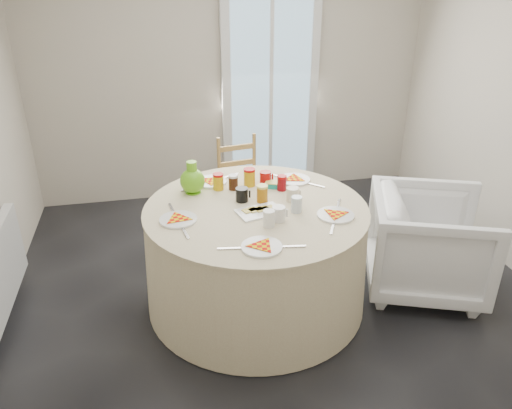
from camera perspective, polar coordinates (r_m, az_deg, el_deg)
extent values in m
plane|color=black|center=(3.89, 2.43, -10.38)|extent=(4.00, 4.00, 0.00)
cube|color=#BCB5A3|center=(5.19, -2.93, 14.84)|extent=(4.00, 0.02, 2.60)
cube|color=silver|center=(5.27, 1.62, 12.26)|extent=(1.00, 0.08, 2.10)
cube|color=silver|center=(3.92, -27.13, -6.62)|extent=(0.07, 1.00, 0.55)
cylinder|color=beige|center=(3.64, 0.00, -6.01)|extent=(1.60, 1.60, 0.81)
imported|color=white|center=(3.99, 19.11, -4.25)|extent=(1.03, 1.06, 0.86)
cube|color=#12978B|center=(3.75, 1.95, 2.04)|extent=(0.14, 0.12, 0.05)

